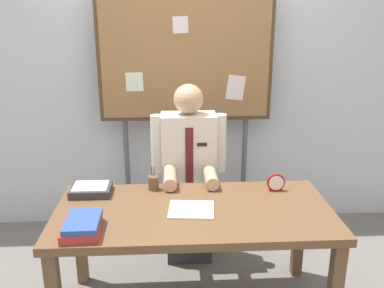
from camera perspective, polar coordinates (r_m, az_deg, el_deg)
The scene contains 9 objects.
back_wall at distance 3.61m, azimuth -1.00°, elevation 9.59°, with size 6.40×0.08×2.70m, color silver.
desk at distance 2.59m, azimuth 0.25°, elevation -10.52°, with size 1.67×0.80×0.72m.
person at distance 3.17m, azimuth -0.45°, elevation -5.02°, with size 0.55×0.56×1.37m.
bulletin_board at distance 3.39m, azimuth -0.87°, elevation 11.43°, with size 1.40×0.09×2.04m.
book_stack at distance 2.37m, azimuth -14.76°, elevation -10.72°, with size 0.22×0.29×0.08m.
open_notebook at distance 2.53m, azimuth -0.10°, elevation -8.95°, with size 0.27×0.23×0.01m, color white.
desk_clock at distance 2.83m, azimuth 11.37°, elevation -5.24°, with size 0.12×0.04×0.12m.
pen_holder at distance 2.81m, azimuth -5.29°, elevation -5.27°, with size 0.07×0.07×0.16m.
paper_tray at distance 2.82m, azimuth -13.61°, elevation -6.07°, with size 0.26×0.20×0.06m.
Camera 1 is at (-0.14, -2.28, 1.87)m, focal length 39.12 mm.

